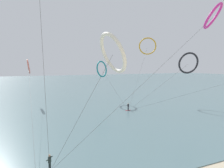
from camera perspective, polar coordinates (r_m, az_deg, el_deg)
The scene contains 9 objects.
sea_water at distance 116.39m, azimuth -17.71°, elevation -0.23°, with size 400.00×200.00×0.08m, color slate.
surfer_violet at distance 22.98m, azimuth -16.54°, elevation -20.00°, with size 1.40×0.72×1.70m.
surfer_crimson at distance 48.81m, azimuth 4.40°, elevation -6.30°, with size 1.40×0.59×1.70m.
kite_amber at distance 64.90m, azimuth 9.62°, elevation 10.07°, with size 15.70×13.86×18.70m.
kite_magenta at distance 31.12m, azimuth 25.65°, elevation 16.23°, with size 22.76×3.92×18.39m.
kite_ivory at distance 19.51m, azimuth 0.17°, elevation 8.37°, with size 6.52×5.03×13.53m.
kite_teal at distance 61.58m, azimuth -2.78°, elevation 4.07°, with size 4.63×17.10×11.76m.
kite_coral at distance 62.92m, azimuth -21.69°, elevation 4.40°, with size 2.76×49.07×12.10m.
kite_charcoal at distance 45.63m, azimuth 20.01°, elevation 5.35°, with size 11.10×10.46×13.13m.
Camera 1 is at (-13.79, -9.09, 10.52)m, focal length 33.73 mm.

